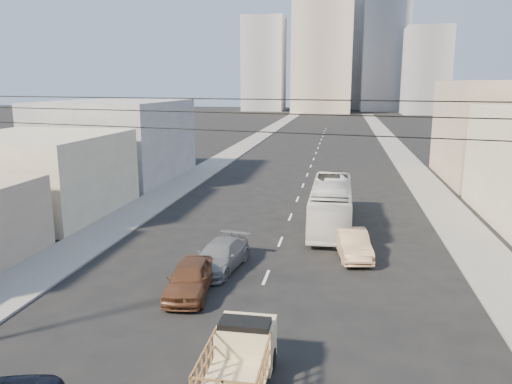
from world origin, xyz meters
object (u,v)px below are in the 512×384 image
(sedan_brown, at_px, (190,278))
(sedan_grey, at_px, (220,256))
(flatbed_pickup, at_px, (240,356))
(sedan_tan, at_px, (353,244))
(city_bus, at_px, (331,204))

(sedan_brown, xyz_separation_m, sedan_grey, (0.61, 3.43, -0.06))
(flatbed_pickup, xyz_separation_m, sedan_tan, (3.81, 13.34, -0.33))
(city_bus, relative_size, sedan_tan, 2.43)
(sedan_grey, bearing_deg, flatbed_pickup, -64.27)
(city_bus, bearing_deg, flatbed_pickup, -96.99)
(sedan_grey, bearing_deg, sedan_brown, -91.54)
(flatbed_pickup, bearing_deg, city_bus, 82.95)
(flatbed_pickup, bearing_deg, sedan_tan, 74.07)
(flatbed_pickup, height_order, city_bus, city_bus)
(sedan_tan, bearing_deg, city_bus, 94.01)
(flatbed_pickup, distance_m, sedan_grey, 10.70)
(city_bus, xyz_separation_m, sedan_grey, (-5.59, -9.32, -0.84))
(sedan_brown, bearing_deg, flatbed_pickup, -66.15)
(sedan_brown, distance_m, sedan_tan, 10.03)
(city_bus, bearing_deg, sedan_brown, -115.86)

